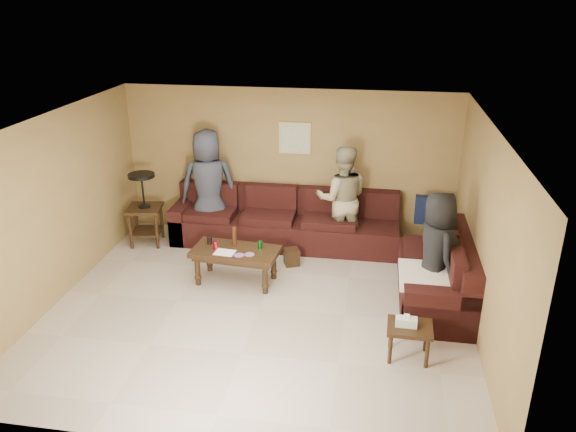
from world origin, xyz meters
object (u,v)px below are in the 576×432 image
object	(u,v)px
coffee_table	(235,254)
end_table_left	(145,208)
person_left	(209,186)
person_right	(436,252)
sectional_sofa	(331,242)
person_middle	(342,199)
waste_bin	(292,257)
side_table_right	(409,330)

from	to	relation	value
coffee_table	end_table_left	bearing A→B (deg)	149.45
end_table_left	person_left	xyz separation A→B (m)	(1.00, 0.34, 0.31)
end_table_left	person_right	xyz separation A→B (m)	(4.53, -1.30, 0.18)
sectional_sofa	person_right	bearing A→B (deg)	-37.30
person_middle	person_left	bearing A→B (deg)	-7.21
waste_bin	side_table_right	bearing A→B (deg)	-51.36
person_left	person_middle	bearing A→B (deg)	163.21
side_table_right	person_middle	distance (m)	3.02
end_table_left	waste_bin	world-z (taller)	end_table_left
person_middle	waste_bin	bearing A→B (deg)	39.38
waste_bin	person_middle	world-z (taller)	person_middle
coffee_table	waste_bin	xyz separation A→B (m)	(0.71, 0.65, -0.30)
coffee_table	person_left	size ratio (longest dim) A/B	0.68
person_middle	coffee_table	bearing A→B (deg)	37.77
end_table_left	person_left	distance (m)	1.10
coffee_table	person_right	bearing A→B (deg)	-5.11
waste_bin	person_right	bearing A→B (deg)	-23.97
waste_bin	person_left	xyz separation A→B (m)	(-1.50, 0.74, 0.82)
end_table_left	side_table_right	world-z (taller)	end_table_left
side_table_right	person_middle	world-z (taller)	person_middle
coffee_table	end_table_left	world-z (taller)	end_table_left
coffee_table	person_left	world-z (taller)	person_left
person_right	person_middle	bearing A→B (deg)	19.37
coffee_table	person_left	xyz separation A→B (m)	(-0.79, 1.40, 0.51)
coffee_table	person_right	world-z (taller)	person_right
person_left	side_table_right	bearing A→B (deg)	122.25
sectional_sofa	person_right	world-z (taller)	person_right
sectional_sofa	person_middle	bearing A→B (deg)	77.57
coffee_table	waste_bin	size ratio (longest dim) A/B	4.96
sectional_sofa	side_table_right	xyz separation A→B (m)	(1.09, -2.30, 0.04)
sectional_sofa	end_table_left	world-z (taller)	end_table_left
end_table_left	coffee_table	bearing A→B (deg)	-30.55
waste_bin	person_left	world-z (taller)	person_left
end_table_left	person_right	distance (m)	4.71
side_table_right	person_left	xyz separation A→B (m)	(-3.18, 2.84, 0.57)
sectional_sofa	person_left	size ratio (longest dim) A/B	2.46
end_table_left	person_right	world-z (taller)	person_right
coffee_table	person_left	distance (m)	1.69
sectional_sofa	person_left	bearing A→B (deg)	165.34
sectional_sofa	waste_bin	world-z (taller)	sectional_sofa
end_table_left	person_right	bearing A→B (deg)	-16.02
sectional_sofa	person_left	xyz separation A→B (m)	(-2.08, 0.55, 0.62)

